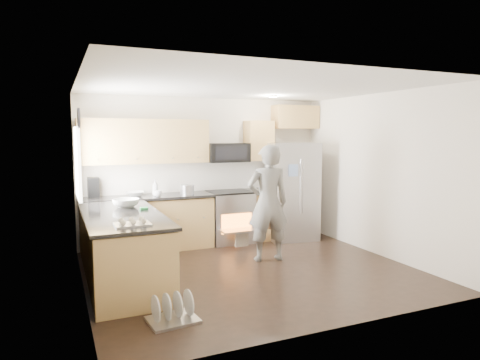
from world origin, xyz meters
name	(u,v)px	position (x,y,z in m)	size (l,w,h in m)	color
ground	(251,271)	(0.00, 0.00, 0.00)	(4.50, 4.50, 0.00)	black
room_shell	(249,154)	(-0.04, 0.02, 1.67)	(4.54, 4.04, 2.62)	silver
back_cabinet_run	(178,192)	(-0.59, 1.75, 0.96)	(4.45, 0.64, 2.50)	#B18446
peninsula	(123,248)	(-1.75, 0.25, 0.46)	(0.96, 2.36, 1.04)	#B18446
stove_range	(230,205)	(0.35, 1.69, 0.68)	(0.76, 0.97, 1.79)	#B7B7BC
refrigerator	(292,191)	(1.50, 1.45, 0.90)	(0.98, 0.83, 1.80)	#B7B7BC
person	(268,203)	(0.46, 0.39, 0.90)	(0.66, 0.43, 1.80)	gray
dish_rack	(173,314)	(-1.46, -1.18, 0.08)	(0.54, 0.45, 0.31)	#B7B7BC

